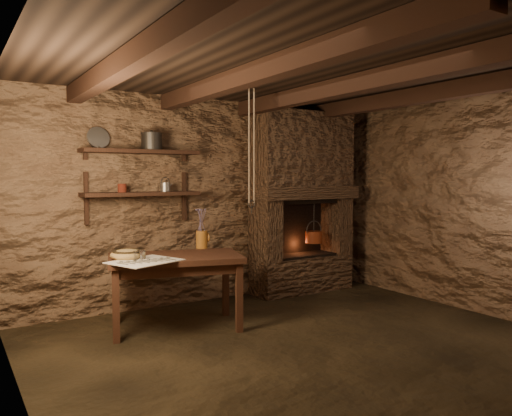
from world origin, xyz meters
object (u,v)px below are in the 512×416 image
work_table (176,289)px  wooden_bowl (127,255)px  stoneware_jug (202,231)px  red_pot (314,236)px  iron_stockpot (152,142)px

work_table → wooden_bowl: size_ratio=4.55×
stoneware_jug → red_pot: (1.74, 0.27, -0.20)m
work_table → red_pot: size_ratio=2.61×
wooden_bowl → red_pot: (2.63, 0.51, -0.05)m
iron_stockpot → stoneware_jug: bearing=-43.9°
wooden_bowl → iron_stockpot: iron_stockpot is taller
stoneware_jug → iron_stockpot: bearing=132.2°
stoneware_jug → work_table: bearing=-149.5°
work_table → stoneware_jug: (0.43, 0.30, 0.52)m
red_pot → wooden_bowl: bearing=-169.0°
stoneware_jug → wooden_bowl: (-0.89, -0.24, -0.15)m
iron_stockpot → red_pot: bearing=-3.2°
wooden_bowl → stoneware_jug: bearing=15.2°
work_table → stoneware_jug: bearing=50.5°
red_pot → iron_stockpot: bearing=176.8°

